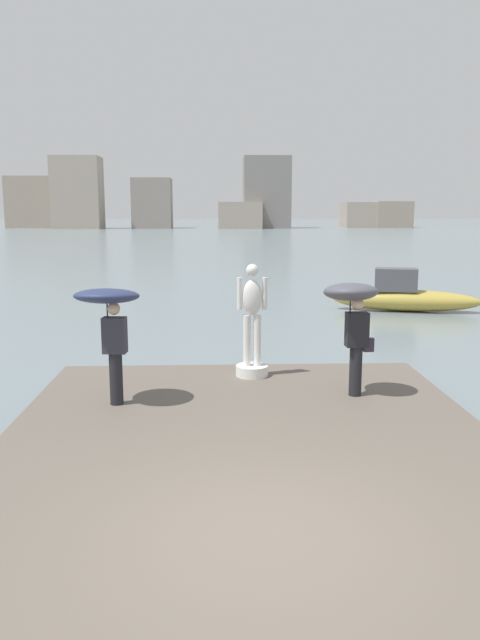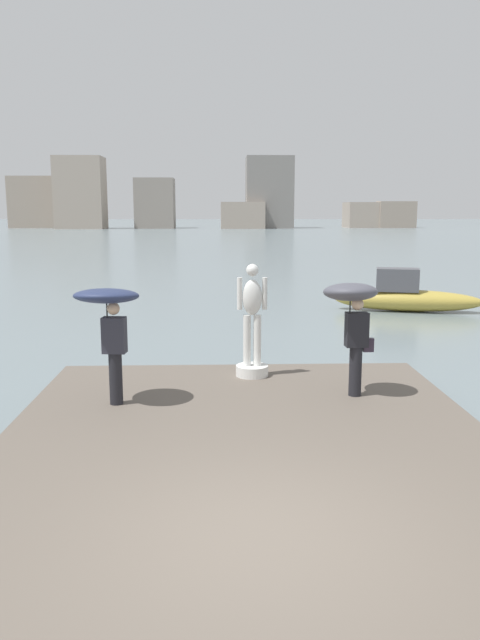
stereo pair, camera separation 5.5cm
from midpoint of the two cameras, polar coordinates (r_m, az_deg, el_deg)
name	(u,v)px [view 2 (the right image)]	position (r m, az deg, el deg)	size (l,w,h in m)	color
ground_plane	(223,260)	(45.98, -1.51, 5.53)	(400.00, 400.00, 0.00)	slate
pier	(251,470)	(8.54, 1.16, -13.58)	(7.21, 9.96, 0.40)	#60564C
statue_white_figure	(252,332)	(12.14, 1.25, -1.09)	(0.64, 0.64, 2.20)	white
onlooker_left	(109,311)	(10.48, -11.76, 0.83)	(1.19, 1.20, 2.00)	black
onlooker_right	(352,307)	(10.91, 10.36, 1.16)	(0.97, 1.00, 2.03)	black
boat_mid	(406,297)	(23.31, 14.98, 2.07)	(5.35, 2.41, 1.54)	#B2993D
distant_skyline	(174,200)	(125.73, -6.08, 10.82)	(80.97, 14.35, 13.82)	gray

